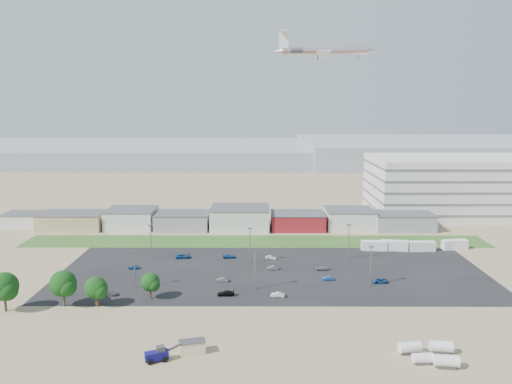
{
  "coord_description": "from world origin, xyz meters",
  "views": [
    {
      "loc": [
        0.83,
        -115.63,
        46.6
      ],
      "look_at": [
        0.28,
        22.0,
        22.63
      ],
      "focal_mm": 35.0,
      "sensor_mm": 36.0,
      "label": 1
    }
  ],
  "objects_px": {
    "parked_car_0": "(380,281)",
    "tree_far_left": "(4,290)",
    "parked_car_4": "(222,280)",
    "parked_car_11": "(271,257)",
    "telehandler": "(157,354)",
    "parked_car_5": "(134,267)",
    "parked_car_3": "(226,293)",
    "box_trailer_a": "(374,246)",
    "parked_car_9": "(183,256)",
    "parked_car_12": "(321,268)",
    "portable_shed": "(192,347)",
    "storage_tank_nw": "(410,347)",
    "parked_car_7": "(273,268)",
    "parked_car_13": "(278,295)",
    "parked_car_1": "(328,278)",
    "airliner": "(325,51)",
    "parked_car_10": "(110,293)",
    "parked_car_6": "(229,256)"
  },
  "relations": [
    {
      "from": "box_trailer_a",
      "to": "parked_car_0",
      "type": "relative_size",
      "value": 1.98
    },
    {
      "from": "storage_tank_nw",
      "to": "parked_car_7",
      "type": "height_order",
      "value": "storage_tank_nw"
    },
    {
      "from": "tree_far_left",
      "to": "parked_car_6",
      "type": "relative_size",
      "value": 2.6
    },
    {
      "from": "parked_car_4",
      "to": "tree_far_left",
      "type": "bearing_deg",
      "value": -63.46
    },
    {
      "from": "parked_car_3",
      "to": "box_trailer_a",
      "type": "bearing_deg",
      "value": 129.35
    },
    {
      "from": "parked_car_4",
      "to": "parked_car_13",
      "type": "height_order",
      "value": "parked_car_13"
    },
    {
      "from": "parked_car_9",
      "to": "parked_car_0",
      "type": "bearing_deg",
      "value": -116.02
    },
    {
      "from": "telehandler",
      "to": "airliner",
      "type": "xyz_separation_m",
      "value": [
        48.01,
        140.16,
        68.58
      ]
    },
    {
      "from": "parked_car_4",
      "to": "parked_car_11",
      "type": "distance_m",
      "value": 24.06
    },
    {
      "from": "tree_far_left",
      "to": "parked_car_9",
      "type": "height_order",
      "value": "tree_far_left"
    },
    {
      "from": "airliner",
      "to": "parked_car_0",
      "type": "relative_size",
      "value": 10.98
    },
    {
      "from": "parked_car_4",
      "to": "parked_car_12",
      "type": "height_order",
      "value": "parked_car_4"
    },
    {
      "from": "portable_shed",
      "to": "parked_car_13",
      "type": "bearing_deg",
      "value": 44.27
    },
    {
      "from": "airliner",
      "to": "parked_car_13",
      "type": "relative_size",
      "value": 13.02
    },
    {
      "from": "portable_shed",
      "to": "parked_car_9",
      "type": "relative_size",
      "value": 1.08
    },
    {
      "from": "parked_car_5",
      "to": "parked_car_6",
      "type": "xyz_separation_m",
      "value": [
        26.95,
        10.49,
        0.04
      ]
    },
    {
      "from": "box_trailer_a",
      "to": "parked_car_1",
      "type": "relative_size",
      "value": 2.49
    },
    {
      "from": "box_trailer_a",
      "to": "parked_car_4",
      "type": "xyz_separation_m",
      "value": [
        -47.37,
        -29.7,
        -0.99
      ]
    },
    {
      "from": "telehandler",
      "to": "parked_car_13",
      "type": "relative_size",
      "value": 1.95
    },
    {
      "from": "storage_tank_nw",
      "to": "parked_car_10",
      "type": "xyz_separation_m",
      "value": [
        -65.56,
        29.13,
        -0.67
      ]
    },
    {
      "from": "parked_car_6",
      "to": "parked_car_12",
      "type": "height_order",
      "value": "parked_car_6"
    },
    {
      "from": "parked_car_4",
      "to": "parked_car_11",
      "type": "xyz_separation_m",
      "value": [
        13.6,
        19.85,
        0.0
      ]
    },
    {
      "from": "box_trailer_a",
      "to": "parked_car_9",
      "type": "distance_m",
      "value": 61.67
    },
    {
      "from": "parked_car_6",
      "to": "tree_far_left",
      "type": "bearing_deg",
      "value": 123.39
    },
    {
      "from": "tree_far_left",
      "to": "parked_car_7",
      "type": "height_order",
      "value": "tree_far_left"
    },
    {
      "from": "airliner",
      "to": "parked_car_9",
      "type": "relative_size",
      "value": 9.88
    },
    {
      "from": "airliner",
      "to": "parked_car_1",
      "type": "relative_size",
      "value": 13.82
    },
    {
      "from": "storage_tank_nw",
      "to": "parked_car_12",
      "type": "bearing_deg",
      "value": 102.41
    },
    {
      "from": "telehandler",
      "to": "parked_car_6",
      "type": "xyz_separation_m",
      "value": [
        9.76,
        63.06,
        -0.84
      ]
    },
    {
      "from": "parked_car_1",
      "to": "parked_car_10",
      "type": "height_order",
      "value": "parked_car_10"
    },
    {
      "from": "parked_car_6",
      "to": "parked_car_7",
      "type": "relative_size",
      "value": 1.2
    },
    {
      "from": "parked_car_0",
      "to": "parked_car_3",
      "type": "distance_m",
      "value": 41.46
    },
    {
      "from": "storage_tank_nw",
      "to": "parked_car_7",
      "type": "xyz_separation_m",
      "value": [
        -24.59,
        49.0,
        -0.7
      ]
    },
    {
      "from": "parked_car_5",
      "to": "parked_car_6",
      "type": "distance_m",
      "value": 28.92
    },
    {
      "from": "box_trailer_a",
      "to": "tree_far_left",
      "type": "distance_m",
      "value": 107.76
    },
    {
      "from": "parked_car_6",
      "to": "parked_car_10",
      "type": "relative_size",
      "value": 1.0
    },
    {
      "from": "parked_car_0",
      "to": "parked_car_3",
      "type": "xyz_separation_m",
      "value": [
        -40.42,
        -9.22,
        0.04
      ]
    },
    {
      "from": "portable_shed",
      "to": "box_trailer_a",
      "type": "distance_m",
      "value": 85.26
    },
    {
      "from": "parked_car_5",
      "to": "parked_car_13",
      "type": "distance_m",
      "value": 45.87
    },
    {
      "from": "storage_tank_nw",
      "to": "parked_car_9",
      "type": "bearing_deg",
      "value": 131.04
    },
    {
      "from": "parked_car_7",
      "to": "parked_car_12",
      "type": "bearing_deg",
      "value": 86.46
    },
    {
      "from": "parked_car_1",
      "to": "parked_car_7",
      "type": "relative_size",
      "value": 0.98
    },
    {
      "from": "parked_car_9",
      "to": "parked_car_12",
      "type": "bearing_deg",
      "value": -110.06
    },
    {
      "from": "tree_far_left",
      "to": "parked_car_5",
      "type": "bearing_deg",
      "value": 53.8
    },
    {
      "from": "airliner",
      "to": "parked_car_4",
      "type": "height_order",
      "value": "airliner"
    },
    {
      "from": "parked_car_0",
      "to": "tree_far_left",
      "type": "bearing_deg",
      "value": -78.47
    },
    {
      "from": "parked_car_7",
      "to": "parked_car_13",
      "type": "height_order",
      "value": "parked_car_13"
    },
    {
      "from": "telehandler",
      "to": "parked_car_5",
      "type": "height_order",
      "value": "telehandler"
    },
    {
      "from": "parked_car_13",
      "to": "portable_shed",
      "type": "bearing_deg",
      "value": -26.43
    },
    {
      "from": "parked_car_10",
      "to": "storage_tank_nw",
      "type": "bearing_deg",
      "value": -108.89
    }
  ]
}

